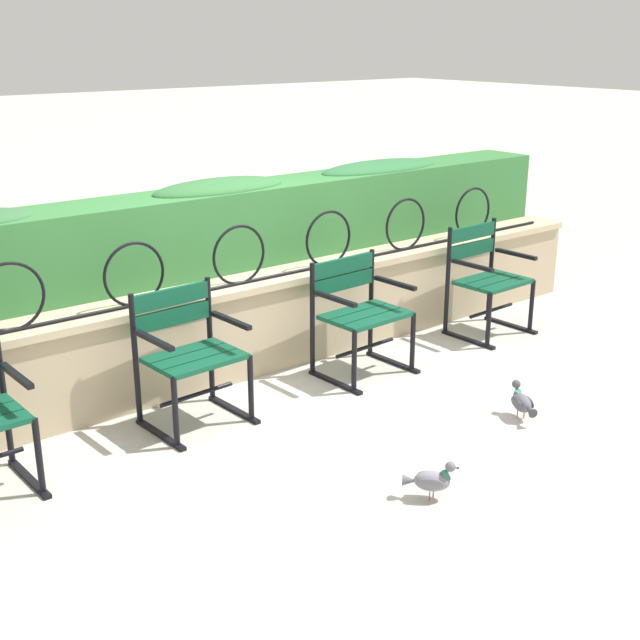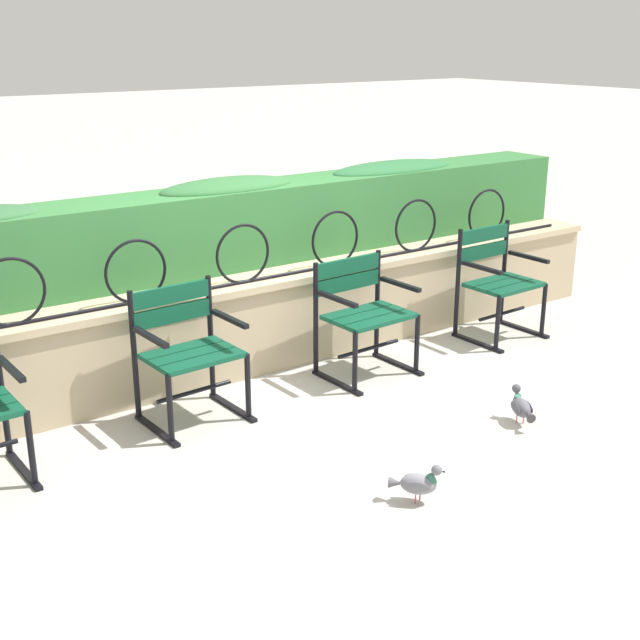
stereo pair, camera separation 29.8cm
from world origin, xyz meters
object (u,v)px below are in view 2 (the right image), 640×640
(park_chair_centre_right, at_px, (362,311))
(pigeon_near_chairs, at_px, (417,483))
(park_chair_rightmost, at_px, (497,279))
(pigeon_far_side, at_px, (521,407))
(park_chair_centre_left, at_px, (186,349))

(park_chair_centre_right, xyz_separation_m, pigeon_near_chairs, (-0.86, -1.59, -0.34))
(park_chair_rightmost, bearing_deg, pigeon_far_side, -130.18)
(park_chair_centre_right, distance_m, pigeon_near_chairs, 1.84)
(park_chair_centre_left, relative_size, park_chair_rightmost, 0.96)
(park_chair_centre_right, bearing_deg, park_chair_rightmost, 0.47)
(park_chair_rightmost, bearing_deg, pigeon_near_chairs, -144.22)
(park_chair_centre_left, relative_size, pigeon_far_side, 3.05)
(park_chair_centre_left, xyz_separation_m, park_chair_rightmost, (2.71, -0.02, 0.01))
(park_chair_centre_left, xyz_separation_m, pigeon_near_chairs, (0.50, -1.62, -0.35))
(park_chair_rightmost, xyz_separation_m, pigeon_near_chairs, (-2.22, -1.60, -0.35))
(park_chair_centre_right, height_order, park_chair_rightmost, park_chair_rightmost)
(pigeon_far_side, bearing_deg, park_chair_centre_left, 142.23)
(pigeon_near_chairs, distance_m, pigeon_far_side, 1.20)
(park_chair_rightmost, height_order, pigeon_far_side, park_chair_rightmost)
(park_chair_centre_right, distance_m, pigeon_far_side, 1.33)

